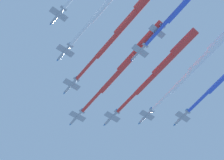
{
  "coord_description": "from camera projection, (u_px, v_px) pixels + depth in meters",
  "views": [
    {
      "loc": [
        -23.89,
        59.69,
        57.49
      ],
      "look_at": [
        0.0,
        0.0,
        217.4
      ],
      "focal_mm": 62.89,
      "sensor_mm": 36.0,
      "label": 1
    }
  ],
  "objects": [
    {
      "name": "jet_lead",
      "position": [
        131.0,
        58.0,
        169.79
      ],
      "size": [
        57.36,
        33.31,
        4.43
      ],
      "color": "#9EA3AD"
    },
    {
      "name": "jet_port_inner",
      "position": [
        128.0,
        20.0,
        163.64
      ],
      "size": [
        59.18,
        34.2,
        4.45
      ],
      "color": "#9EA3AD"
    },
    {
      "name": "jet_starboard_inner",
      "position": [
        165.0,
        63.0,
        169.19
      ],
      "size": [
        54.53,
        30.96,
        4.44
      ],
      "color": "#9EA3AD"
    },
    {
      "name": "jet_starboard_mid",
      "position": [
        201.0,
        60.0,
        169.57
      ],
      "size": [
        54.51,
        31.75,
        4.53
      ],
      "color": "#9EA3AD"
    }
  ]
}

